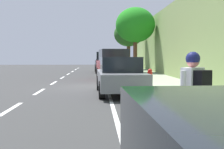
% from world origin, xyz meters
% --- Properties ---
extents(ground, '(76.75, 76.75, 0.00)m').
position_xyz_m(ground, '(0.00, 0.00, 0.00)').
color(ground, '#363636').
extents(sidewalk, '(3.06, 47.97, 0.14)m').
position_xyz_m(sidewalk, '(3.58, 0.00, 0.07)').
color(sidewalk, '#99A788').
rests_on(sidewalk, ground).
extents(curb_edge, '(0.16, 47.97, 0.14)m').
position_xyz_m(curb_edge, '(1.97, 0.00, 0.07)').
color(curb_edge, gray).
rests_on(curb_edge, ground).
extents(lane_stripe_centre, '(0.14, 48.40, 0.01)m').
position_xyz_m(lane_stripe_centre, '(-2.51, 0.21, 0.00)').
color(lane_stripe_centre, white).
rests_on(lane_stripe_centre, ground).
extents(lane_stripe_bike_edge, '(0.12, 47.97, 0.01)m').
position_xyz_m(lane_stripe_bike_edge, '(0.50, 0.00, 0.00)').
color(lane_stripe_bike_edge, white).
rests_on(lane_stripe_bike_edge, ground).
extents(building_facade, '(0.50, 47.97, 5.22)m').
position_xyz_m(building_facade, '(5.36, 0.00, 2.61)').
color(building_facade, '#829A59').
rests_on(building_facade, ground).
extents(parked_sedan_grey_second, '(1.94, 4.45, 1.52)m').
position_xyz_m(parked_sedan_grey_second, '(0.95, -2.80, 0.75)').
color(parked_sedan_grey_second, slate).
rests_on(parked_sedan_grey_second, ground).
extents(parked_suv_red_mid, '(2.20, 4.81, 1.99)m').
position_xyz_m(parked_suv_red_mid, '(1.03, 4.42, 1.03)').
color(parked_suv_red_mid, maroon).
rests_on(parked_suv_red_mid, ground).
extents(parked_pickup_black_far, '(2.13, 5.35, 1.95)m').
position_xyz_m(parked_pickup_black_far, '(0.78, 13.00, 0.90)').
color(parked_pickup_black_far, black).
rests_on(parked_pickup_black_far, ground).
extents(bicycle_at_curb, '(1.36, 1.18, 0.77)m').
position_xyz_m(bicycle_at_curb, '(1.50, -9.35, 0.38)').
color(bicycle_at_curb, black).
rests_on(bicycle_at_curb, ground).
extents(cyclist_with_backpack, '(0.55, 0.53, 1.64)m').
position_xyz_m(cyclist_with_backpack, '(1.72, -9.83, 0.99)').
color(cyclist_with_backpack, '#C6B284').
rests_on(cyclist_with_backpack, ground).
extents(street_tree_far_end, '(3.41, 3.41, 5.62)m').
position_xyz_m(street_tree_far_end, '(3.29, 10.88, 4.22)').
color(street_tree_far_end, brown).
rests_on(street_tree_far_end, sidewalk).
extents(street_tree_corner, '(3.09, 3.09, 5.05)m').
position_xyz_m(street_tree_corner, '(3.29, 16.54, 3.84)').
color(street_tree_corner, brown).
rests_on(street_tree_corner, sidewalk).
extents(fire_hydrant, '(0.22, 0.22, 0.84)m').
position_xyz_m(fire_hydrant, '(2.40, -1.60, 0.57)').
color(fire_hydrant, red).
rests_on(fire_hydrant, sidewalk).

